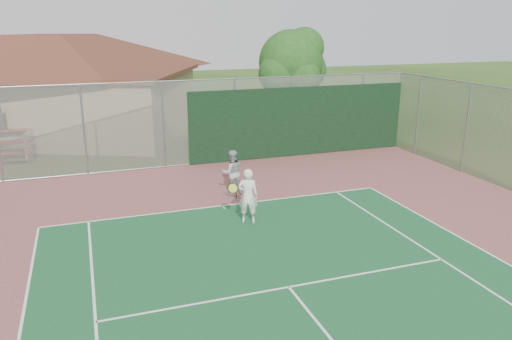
{
  "coord_description": "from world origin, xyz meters",
  "views": [
    {
      "loc": [
        -3.96,
        -2.71,
        5.65
      ],
      "look_at": [
        0.8,
        10.91,
        1.41
      ],
      "focal_mm": 35.0,
      "sensor_mm": 36.0,
      "label": 1
    }
  ],
  "objects_px": {
    "player_grey_back": "(232,173)",
    "tree": "(293,64)",
    "clubhouse": "(53,75)",
    "player_white_front": "(248,196)"
  },
  "relations": [
    {
      "from": "clubhouse",
      "to": "tree",
      "type": "distance_m",
      "value": 12.41
    },
    {
      "from": "player_grey_back",
      "to": "tree",
      "type": "bearing_deg",
      "value": -125.55
    },
    {
      "from": "clubhouse",
      "to": "player_white_front",
      "type": "xyz_separation_m",
      "value": [
        5.58,
        -15.13,
        -2.27
      ]
    },
    {
      "from": "tree",
      "to": "clubhouse",
      "type": "bearing_deg",
      "value": 161.69
    },
    {
      "from": "clubhouse",
      "to": "tree",
      "type": "height_order",
      "value": "clubhouse"
    },
    {
      "from": "tree",
      "to": "player_white_front",
      "type": "bearing_deg",
      "value": -118.87
    },
    {
      "from": "player_white_front",
      "to": "player_grey_back",
      "type": "distance_m",
      "value": 2.6
    },
    {
      "from": "tree",
      "to": "player_grey_back",
      "type": "relative_size",
      "value": 3.55
    },
    {
      "from": "player_grey_back",
      "to": "clubhouse",
      "type": "bearing_deg",
      "value": -66.14
    },
    {
      "from": "player_white_front",
      "to": "clubhouse",
      "type": "bearing_deg",
      "value": -45.97
    }
  ]
}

